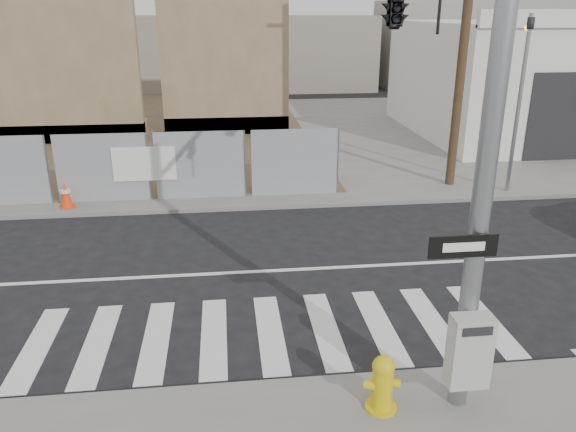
{
  "coord_description": "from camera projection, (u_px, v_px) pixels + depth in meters",
  "views": [
    {
      "loc": [
        -0.69,
        -11.13,
        5.42
      ],
      "look_at": [
        0.57,
        -0.33,
        1.4
      ],
      "focal_mm": 35.0,
      "sensor_mm": 36.0,
      "label": 1
    }
  ],
  "objects": [
    {
      "name": "ground",
      "position": [
        261.0,
        272.0,
        12.33
      ],
      "size": [
        100.0,
        100.0,
        0.0
      ],
      "primitive_type": "plane",
      "color": "black",
      "rests_on": "ground"
    },
    {
      "name": "sidewalk_far",
      "position": [
        239.0,
        135.0,
        25.35
      ],
      "size": [
        50.0,
        20.0,
        0.12
      ],
      "primitive_type": "cube",
      "color": "slate",
      "rests_on": "ground"
    },
    {
      "name": "signal_pole",
      "position": [
        419.0,
        51.0,
        9.04
      ],
      "size": [
        0.96,
        5.87,
        7.0
      ],
      "color": "gray",
      "rests_on": "sidewalk_near"
    },
    {
      "name": "far_signal_pole",
      "position": [
        522.0,
        80.0,
        16.28
      ],
      "size": [
        0.16,
        0.2,
        5.6
      ],
      "color": "gray",
      "rests_on": "sidewalk_far"
    },
    {
      "name": "concrete_wall_left",
      "position": [
        63.0,
        63.0,
        22.59
      ],
      "size": [
        6.0,
        1.3,
        8.0
      ],
      "color": "#786348",
      "rests_on": "sidewalk_far"
    },
    {
      "name": "concrete_wall_right",
      "position": [
        225.0,
        59.0,
        24.22
      ],
      "size": [
        5.5,
        1.3,
        8.0
      ],
      "color": "#786348",
      "rests_on": "sidewalk_far"
    },
    {
      "name": "auto_shop",
      "position": [
        552.0,
        78.0,
        25.05
      ],
      "size": [
        12.0,
        10.2,
        5.95
      ],
      "color": "silver",
      "rests_on": "sidewalk_far"
    },
    {
      "name": "utility_pole_right",
      "position": [
        467.0,
        17.0,
        16.35
      ],
      "size": [
        1.6,
        0.28,
        10.0
      ],
      "color": "#483421",
      "rests_on": "sidewalk_far"
    },
    {
      "name": "fire_hydrant",
      "position": [
        382.0,
        383.0,
        7.79
      ],
      "size": [
        0.59,
        0.59,
        0.85
      ],
      "rotation": [
        0.0,
        0.0,
        -0.43
      ],
      "color": "#D8B90C",
      "rests_on": "sidewalk_near"
    },
    {
      "name": "traffic_cone_c",
      "position": [
        66.0,
        195.0,
        15.83
      ],
      "size": [
        0.5,
        0.5,
        0.75
      ],
      "rotation": [
        0.0,
        0.0,
        0.35
      ],
      "color": "#FF380D",
      "rests_on": "sidewalk_far"
    },
    {
      "name": "traffic_cone_d",
      "position": [
        165.0,
        186.0,
        16.76
      ],
      "size": [
        0.46,
        0.46,
        0.69
      ],
      "rotation": [
        0.0,
        0.0,
        -0.4
      ],
      "color": "orange",
      "rests_on": "sidewalk_far"
    }
  ]
}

